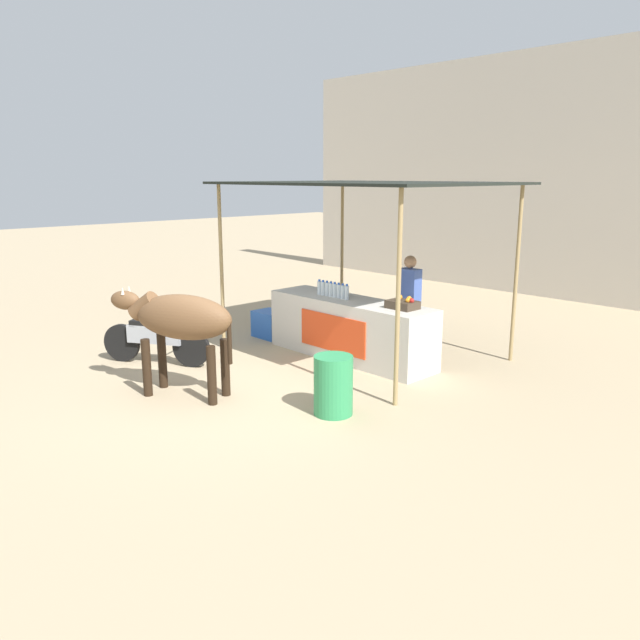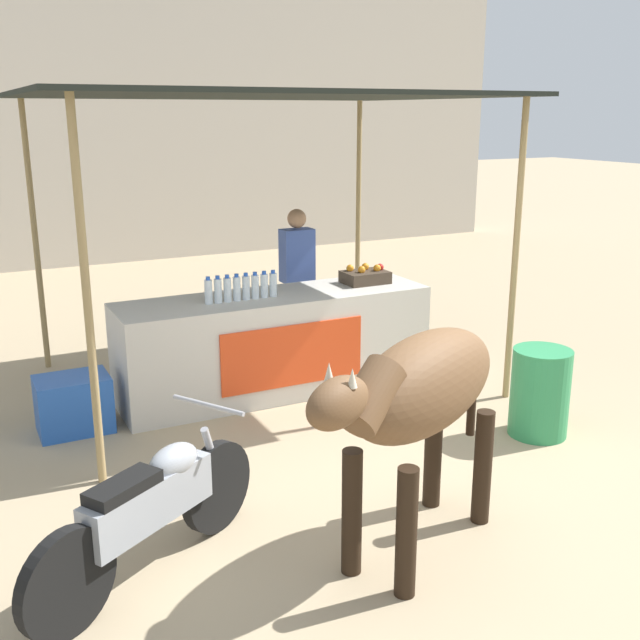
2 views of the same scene
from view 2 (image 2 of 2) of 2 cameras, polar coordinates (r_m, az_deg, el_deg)
name	(u,v)px [view 2 (image 2 of 2)]	position (r m, az deg, el deg)	size (l,w,h in m)	color
ground_plane	(398,488)	(5.58, 5.97, -12.59)	(60.00, 60.00, 0.00)	tan
building_wall_far	(102,96)	(13.95, -16.29, 16.07)	(16.00, 0.50, 5.76)	beige
stall_counter	(276,343)	(7.19, -3.40, -1.80)	(3.00, 0.82, 0.96)	beige
stall_awning	(259,106)	(7.14, -4.71, 15.95)	(4.20, 3.20, 2.79)	black
water_bottle_row	(241,288)	(6.86, -6.01, 2.45)	(0.70, 0.07, 0.25)	silver
fruit_crate	(365,276)	(7.54, 3.47, 3.36)	(0.44, 0.32, 0.18)	#3F3326
vendor_behind_counter	(297,284)	(7.99, -1.74, 2.75)	(0.34, 0.22, 1.65)	#383842
cooler_box	(74,404)	(6.69, -18.26, -6.10)	(0.60, 0.44, 0.48)	blue
water_barrel	(540,393)	(6.51, 16.41, -5.32)	(0.48, 0.48, 0.75)	#2D8C51
cow	(420,394)	(4.44, 7.60, -5.59)	(1.79, 1.14, 1.44)	brown
motorcycle_parked	(152,508)	(4.54, -12.69, -13.80)	(1.58, 1.04, 0.90)	black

